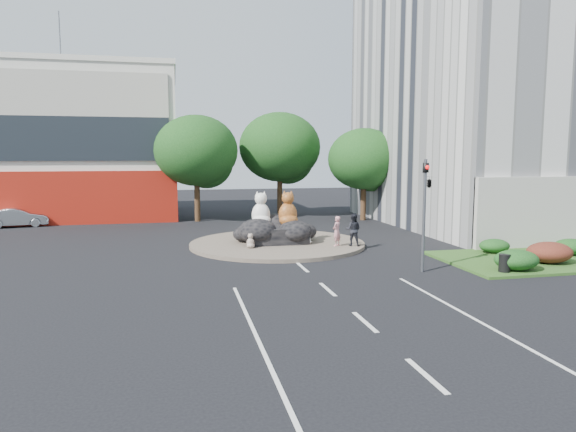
# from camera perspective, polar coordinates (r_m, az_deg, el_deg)

# --- Properties ---
(ground) EXTENTS (120.00, 120.00, 0.00)m
(ground) POSITION_cam_1_polar(r_m,az_deg,el_deg) (20.10, 4.43, -8.15)
(ground) COLOR black
(ground) RESTS_ON ground
(roundabout_island) EXTENTS (10.00, 10.00, 0.20)m
(roundabout_island) POSITION_cam_1_polar(r_m,az_deg,el_deg) (29.57, -1.20, -3.10)
(roundabout_island) COLOR brown
(roundabout_island) RESTS_ON ground
(rock_plinth) EXTENTS (3.20, 2.60, 0.90)m
(rock_plinth) POSITION_cam_1_polar(r_m,az_deg,el_deg) (29.48, -1.20, -2.05)
(rock_plinth) COLOR black
(rock_plinth) RESTS_ON roundabout_island
(shophouse_block) EXTENTS (25.20, 12.30, 17.40)m
(shophouse_block) POSITION_cam_1_polar(r_m,az_deg,el_deg) (48.11, -27.52, 7.22)
(shophouse_block) COLOR silver
(shophouse_block) RESTS_ON ground
(grass_verge) EXTENTS (10.00, 6.00, 0.12)m
(grass_verge) POSITION_cam_1_polar(r_m,az_deg,el_deg) (28.35, 26.49, -4.33)
(grass_verge) COLOR #264A18
(grass_verge) RESTS_ON ground
(tree_left) EXTENTS (6.46, 6.46, 8.27)m
(tree_left) POSITION_cam_1_polar(r_m,az_deg,el_deg) (40.68, -10.06, 6.78)
(tree_left) COLOR #382314
(tree_left) RESTS_ON ground
(tree_mid) EXTENTS (6.84, 6.84, 8.76)m
(tree_mid) POSITION_cam_1_polar(r_m,az_deg,el_deg) (43.53, -0.86, 7.28)
(tree_mid) COLOR #382314
(tree_mid) RESTS_ON ground
(tree_right) EXTENTS (5.70, 5.70, 7.30)m
(tree_right) POSITION_cam_1_polar(r_m,az_deg,el_deg) (41.36, 8.49, 5.95)
(tree_right) COLOR #382314
(tree_right) RESTS_ON ground
(hedge_near_green) EXTENTS (2.00, 1.60, 0.90)m
(hedge_near_green) POSITION_cam_1_polar(r_m,az_deg,el_deg) (24.89, 24.04, -4.47)
(hedge_near_green) COLOR #113612
(hedge_near_green) RESTS_ON grass_verge
(hedge_red) EXTENTS (2.20, 1.76, 0.99)m
(hedge_red) POSITION_cam_1_polar(r_m,az_deg,el_deg) (27.18, 27.05, -3.62)
(hedge_red) COLOR #4A1713
(hedge_red) RESTS_ON grass_verge
(hedge_mid_green) EXTENTS (1.80, 1.44, 0.81)m
(hedge_mid_green) POSITION_cam_1_polar(r_m,az_deg,el_deg) (29.93, 28.92, -3.01)
(hedge_mid_green) COLOR #113612
(hedge_mid_green) RESTS_ON grass_verge
(hedge_back_green) EXTENTS (1.60, 1.28, 0.72)m
(hedge_back_green) POSITION_cam_1_polar(r_m,az_deg,el_deg) (28.81, 21.96, -3.09)
(hedge_back_green) COLOR #113612
(hedge_back_green) RESTS_ON grass_verge
(traffic_light) EXTENTS (0.44, 1.24, 5.00)m
(traffic_light) POSITION_cam_1_polar(r_m,az_deg,el_deg) (23.27, 15.17, 2.73)
(traffic_light) COLOR #595B60
(traffic_light) RESTS_ON ground
(street_lamp) EXTENTS (2.34, 0.22, 8.06)m
(street_lamp) POSITION_cam_1_polar(r_m,az_deg,el_deg) (32.38, 22.48, 5.17)
(street_lamp) COLOR #595B60
(street_lamp) RESTS_ON ground
(cat_white) EXTENTS (1.38, 1.24, 2.04)m
(cat_white) POSITION_cam_1_polar(r_m,az_deg,el_deg) (29.42, -3.03, 0.82)
(cat_white) COLOR white
(cat_white) RESTS_ON rock_plinth
(cat_tabby) EXTENTS (1.31, 1.15, 2.07)m
(cat_tabby) POSITION_cam_1_polar(r_m,az_deg,el_deg) (29.43, -0.02, 0.86)
(cat_tabby) COLOR #BC8027
(cat_tabby) RESTS_ON rock_plinth
(kitten_calico) EXTENTS (0.64, 0.61, 0.82)m
(kitten_calico) POSITION_cam_1_polar(r_m,az_deg,el_deg) (27.69, -4.19, -2.72)
(kitten_calico) COLOR beige
(kitten_calico) RESTS_ON roundabout_island
(kitten_white) EXTENTS (0.58, 0.59, 0.75)m
(kitten_white) POSITION_cam_1_polar(r_m,az_deg,el_deg) (28.89, 2.18, -2.38)
(kitten_white) COLOR silver
(kitten_white) RESTS_ON roundabout_island
(pedestrian_pink) EXTENTS (0.71, 0.70, 1.65)m
(pedestrian_pink) POSITION_cam_1_polar(r_m,az_deg,el_deg) (28.31, 5.44, -1.68)
(pedestrian_pink) COLOR #C57F84
(pedestrian_pink) RESTS_ON roundabout_island
(pedestrian_dark) EXTENTS (1.08, 0.99, 1.78)m
(pedestrian_dark) POSITION_cam_1_polar(r_m,az_deg,el_deg) (28.44, 7.26, -1.53)
(pedestrian_dark) COLOR black
(pedestrian_dark) RESTS_ON roundabout_island
(parked_car) EXTENTS (4.30, 2.13, 1.35)m
(parked_car) POSITION_cam_1_polar(r_m,az_deg,el_deg) (41.94, -27.82, -0.16)
(parked_car) COLOR #94979B
(parked_car) RESTS_ON ground
(litter_bin) EXTENTS (0.64, 0.64, 0.78)m
(litter_bin) POSITION_cam_1_polar(r_m,az_deg,el_deg) (24.28, 22.91, -4.84)
(litter_bin) COLOR black
(litter_bin) RESTS_ON grass_verge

